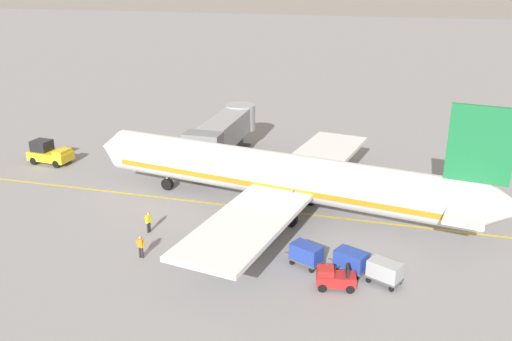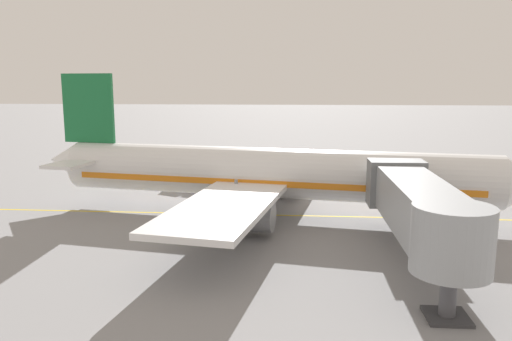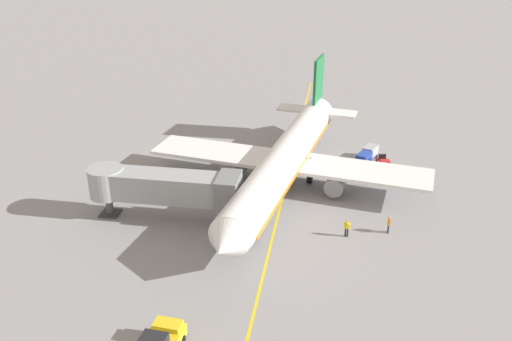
{
  "view_description": "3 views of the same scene",
  "coord_description": "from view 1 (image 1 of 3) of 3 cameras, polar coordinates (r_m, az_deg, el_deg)",
  "views": [
    {
      "loc": [
        -41.33,
        -9.04,
        19.39
      ],
      "look_at": [
        1.26,
        2.87,
        2.98
      ],
      "focal_mm": 38.55,
      "sensor_mm": 36.0,
      "label": 1
    },
    {
      "loc": [
        36.42,
        2.37,
        9.83
      ],
      "look_at": [
        1.81,
        -0.41,
        3.74
      ],
      "focal_mm": 34.79,
      "sensor_mm": 36.0,
      "label": 2
    },
    {
      "loc": [
        -5.17,
        52.05,
        26.38
      ],
      "look_at": [
        2.71,
        3.16,
        3.04
      ],
      "focal_mm": 38.06,
      "sensor_mm": 36.0,
      "label": 3
    }
  ],
  "objects": [
    {
      "name": "baggage_cart_third_in_train",
      "position": [
        37.06,
        13.21,
        -10.09
      ],
      "size": [
        2.1,
        2.92,
        1.58
      ],
      "color": "#4C4C51",
      "rests_on": "ground"
    },
    {
      "name": "jet_bridge",
      "position": [
        57.14,
        -3.31,
        4.13
      ],
      "size": [
        14.51,
        3.5,
        4.98
      ],
      "color": "#93999E",
      "rests_on": "ground"
    },
    {
      "name": "gate_lead_in_line",
      "position": [
        46.54,
        2.99,
        -4.29
      ],
      "size": [
        0.24,
        80.0,
        0.01
      ],
      "primitive_type": "cube",
      "color": "gold",
      "rests_on": "ground"
    },
    {
      "name": "baggage_cart_front",
      "position": [
        38.27,
        5.25,
        -8.55
      ],
      "size": [
        2.1,
        2.92,
        1.58
      ],
      "color": "#4C4C51",
      "rests_on": "ground"
    },
    {
      "name": "pushback_tractor",
      "position": [
        61.49,
        -20.67,
        1.7
      ],
      "size": [
        2.53,
        4.56,
        2.4
      ],
      "color": "gold",
      "rests_on": "ground"
    },
    {
      "name": "baggage_tug_lead",
      "position": [
        36.14,
        8.16,
        -11.0
      ],
      "size": [
        1.7,
        2.68,
        1.62
      ],
      "color": "#B21E1E",
      "rests_on": "ground"
    },
    {
      "name": "parked_airliner",
      "position": [
        45.39,
        2.76,
        -0.59
      ],
      "size": [
        30.45,
        37.25,
        10.63
      ],
      "color": "white",
      "rests_on": "ground"
    },
    {
      "name": "ground_plane",
      "position": [
        46.54,
        2.99,
        -4.3
      ],
      "size": [
        400.0,
        400.0,
        0.0
      ],
      "primitive_type": "plane",
      "color": "gray"
    },
    {
      "name": "baggage_cart_second_in_train",
      "position": [
        37.85,
        9.81,
        -9.13
      ],
      "size": [
        2.1,
        2.92,
        1.58
      ],
      "color": "#4C4C51",
      "rests_on": "ground"
    },
    {
      "name": "ground_crew_wing_walker",
      "position": [
        39.91,
        -11.88,
        -7.64
      ],
      "size": [
        0.27,
        0.73,
        1.69
      ],
      "color": "#232328",
      "rests_on": "ground"
    },
    {
      "name": "ground_crew_loader",
      "position": [
        43.42,
        -11.11,
        -5.19
      ],
      "size": [
        0.71,
        0.36,
        1.69
      ],
      "color": "#232328",
      "rests_on": "ground"
    }
  ]
}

